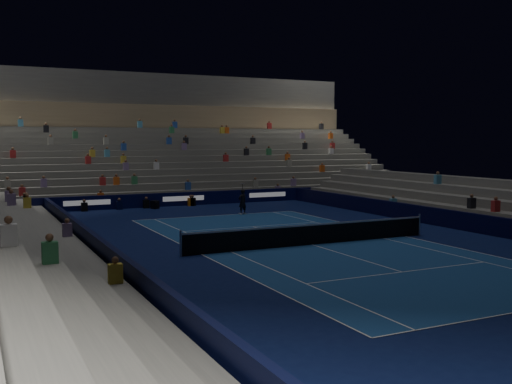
{
  "coord_description": "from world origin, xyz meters",
  "views": [
    {
      "loc": [
        -14.24,
        -23.44,
        4.86
      ],
      "look_at": [
        0.0,
        6.0,
        2.0
      ],
      "focal_mm": 41.65,
      "sensor_mm": 36.0,
      "label": 1
    }
  ],
  "objects": [
    {
      "name": "ground",
      "position": [
        0.0,
        0.0,
        0.0
      ],
      "size": [
        90.0,
        90.0,
        0.0
      ],
      "primitive_type": "plane",
      "color": "#0B1543",
      "rests_on": "ground"
    },
    {
      "name": "court_surface",
      "position": [
        0.0,
        0.0,
        0.01
      ],
      "size": [
        10.97,
        23.77,
        0.01
      ],
      "primitive_type": "cube",
      "color": "navy",
      "rests_on": "ground"
    },
    {
      "name": "sponsor_barrier_far",
      "position": [
        0.0,
        18.5,
        0.5
      ],
      "size": [
        44.0,
        0.25,
        1.0
      ],
      "primitive_type": "cube",
      "color": "black",
      "rests_on": "ground"
    },
    {
      "name": "sponsor_barrier_east",
      "position": [
        9.7,
        0.0,
        0.5
      ],
      "size": [
        0.25,
        37.0,
        1.0
      ],
      "primitive_type": "cube",
      "color": "black",
      "rests_on": "ground"
    },
    {
      "name": "sponsor_barrier_west",
      "position": [
        -9.7,
        0.0,
        0.5
      ],
      "size": [
        0.25,
        37.0,
        1.0
      ],
      "primitive_type": "cube",
      "color": "#080D33",
      "rests_on": "ground"
    },
    {
      "name": "grandstand_main",
      "position": [
        0.0,
        27.9,
        3.38
      ],
      "size": [
        44.0,
        15.2,
        11.2
      ],
      "color": "#63635E",
      "rests_on": "ground"
    },
    {
      "name": "grandstand_west",
      "position": [
        -13.17,
        0.0,
        0.92
      ],
      "size": [
        5.0,
        37.0,
        2.5
      ],
      "color": "gray",
      "rests_on": "ground"
    },
    {
      "name": "tennis_net",
      "position": [
        0.0,
        0.0,
        0.5
      ],
      "size": [
        12.9,
        0.1,
        1.1
      ],
      "color": "#B2B2B7",
      "rests_on": "ground"
    },
    {
      "name": "tennis_player",
      "position": [
        1.77,
        11.71,
        0.83
      ],
      "size": [
        0.68,
        0.53,
        1.66
      ],
      "primitive_type": "imported",
      "rotation": [
        0.0,
        0.0,
        3.38
      ],
      "color": "black",
      "rests_on": "ground"
    },
    {
      "name": "broadcast_camera",
      "position": [
        -2.46,
        17.44,
        0.3
      ],
      "size": [
        0.59,
        0.95,
        0.57
      ],
      "color": "black",
      "rests_on": "ground"
    }
  ]
}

